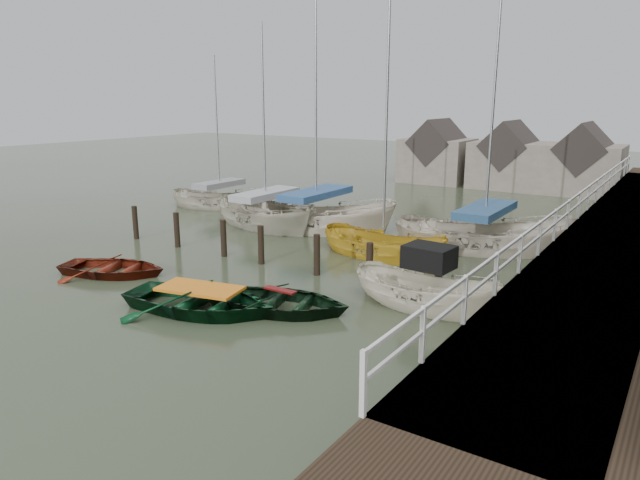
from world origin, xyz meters
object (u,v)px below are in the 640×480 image
Objects in this scene: rowboat_red at (114,275)px; sailboat_e at (220,206)px; sailboat_a at (266,225)px; rowboat_green at (201,311)px; rowboat_dkgreen at (280,311)px; motorboat at (424,305)px; sailboat_c at (383,255)px; sailboat_b at (316,229)px; sailboat_d at (483,248)px.

sailboat_e is (-5.42, 10.95, 0.06)m from rowboat_red.
rowboat_red is at bearing -162.11° from sailboat_a.
rowboat_dkgreen is at bearing -68.02° from rowboat_green.
motorboat is 0.45× the size of sailboat_c.
sailboat_b is 7.43m from sailboat_d.
rowboat_green is 6.28m from motorboat.
motorboat is at bearing -103.88° from sailboat_a.
rowboat_red is 6.75m from rowboat_dkgreen.
sailboat_e is (-5.04, 2.31, 0.00)m from sailboat_a.
rowboat_red is at bearing -175.39° from sailboat_e.
rowboat_green is 15.67m from sailboat_e.
rowboat_dkgreen is 10.11m from sailboat_b.
rowboat_dkgreen is 0.39× the size of sailboat_a.
sailboat_b is 1.25× the size of sailboat_c.
sailboat_a is at bearing 65.28° from motorboat.
sailboat_b is at bearing -124.16° from sailboat_e.
sailboat_b reaches higher than sailboat_a.
sailboat_b is (2.34, 0.68, 0.00)m from sailboat_a.
sailboat_a is 2.44m from sailboat_b.
sailboat_e is at bearing 77.88° from sailboat_c.
sailboat_d is (9.73, 1.43, 0.00)m from sailboat_a.
rowboat_green is 0.97× the size of motorboat.
motorboat is (10.01, 2.83, 0.09)m from rowboat_red.
motorboat is (5.10, 3.66, 0.09)m from rowboat_green.
rowboat_dkgreen reaches higher than rowboat_red.
sailboat_b is 0.98× the size of sailboat_d.
sailboat_e is (-12.16, 10.54, 0.06)m from rowboat_dkgreen.
sailboat_b reaches higher than rowboat_dkgreen.
sailboat_a is 1.14× the size of sailboat_e.
sailboat_c is (-0.26, 6.68, 0.02)m from rowboat_dkgreen.
sailboat_d reaches higher than motorboat.
rowboat_dkgreen is at bearing 145.43° from sailboat_d.
rowboat_dkgreen is 4.07m from motorboat.
sailboat_b is (-4.78, 8.91, 0.06)m from rowboat_dkgreen.
sailboat_a is (-0.38, 8.64, 0.06)m from rowboat_red.
sailboat_b is at bearing 12.66° from rowboat_dkgreen.
sailboat_a is at bearing -136.33° from sailboat_e.
sailboat_c reaches higher than motorboat.
rowboat_dkgreen is at bearing -108.14° from rowboat_red.
motorboat is at bearing -134.57° from sailboat_c.
rowboat_red is 0.29× the size of sailboat_b.
sailboat_e is at bearing 67.15° from sailboat_d.
sailboat_e is at bearing 4.69° from rowboat_red.
rowboat_red is 10.40m from motorboat.
rowboat_red is at bearing 110.29° from motorboat.
sailboat_d is at bearing 9.72° from motorboat.
rowboat_red is 0.36× the size of sailboat_a.
sailboat_c reaches higher than sailboat_a.
sailboat_b is at bearing 69.62° from sailboat_c.
rowboat_red is 8.65m from sailboat_a.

